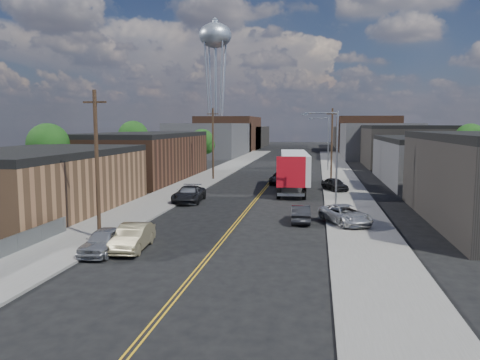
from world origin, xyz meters
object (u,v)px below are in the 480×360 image
(car_ahead_truck, at_px, (280,178))
(car_left_d, at_px, (189,194))
(car_right_oncoming, at_px, (301,214))
(semi_truck, at_px, (295,168))
(water_tower, at_px, (215,40))
(car_left_c, at_px, (189,194))
(car_left_b, at_px, (133,237))
(car_right_lot_c, at_px, (335,184))
(car_right_lot_a, at_px, (345,215))
(car_left_a, at_px, (104,241))

(car_ahead_truck, bearing_deg, car_left_d, -114.31)
(car_right_oncoming, bearing_deg, semi_truck, -88.74)
(water_tower, height_order, car_left_d, water_tower)
(semi_truck, bearing_deg, car_left_c, -136.82)
(car_left_b, bearing_deg, semi_truck, 68.24)
(semi_truck, height_order, car_right_oncoming, semi_truck)
(car_right_lot_c, bearing_deg, water_tower, 86.72)
(car_ahead_truck, bearing_deg, car_left_c, -114.16)
(car_right_oncoming, distance_m, car_right_lot_c, 18.20)
(car_left_d, height_order, car_right_lot_c, car_right_lot_c)
(semi_truck, bearing_deg, car_right_oncoming, -90.68)
(water_tower, height_order, semi_truck, water_tower)
(semi_truck, distance_m, car_right_lot_c, 5.11)
(car_left_d, distance_m, car_right_lot_a, 17.21)
(car_left_a, height_order, car_left_c, car_left_c)
(car_left_c, xyz_separation_m, car_right_lot_c, (14.69, 9.95, 0.07))
(car_ahead_truck, bearing_deg, car_right_lot_a, -72.37)
(car_left_c, relative_size, car_right_lot_a, 1.12)
(car_right_oncoming, bearing_deg, car_left_d, -38.14)
(water_tower, bearing_deg, car_left_b, -80.54)
(semi_truck, xyz_separation_m, car_left_c, (-10.01, -11.13, -1.78))
(water_tower, bearing_deg, car_left_a, -81.39)
(car_left_a, height_order, car_left_b, car_left_b)
(car_left_d, bearing_deg, water_tower, 93.17)
(car_left_c, bearing_deg, semi_truck, 44.20)
(car_left_a, bearing_deg, semi_truck, 70.90)
(car_right_lot_c, bearing_deg, car_left_b, -141.01)
(car_left_d, xyz_separation_m, car_right_oncoming, (11.40, -8.06, -0.09))
(car_left_a, bearing_deg, car_right_lot_a, 34.15)
(car_left_b, height_order, car_left_d, car_left_b)
(semi_truck, height_order, car_left_b, semi_truck)
(car_left_c, distance_m, car_right_oncoming, 13.90)
(car_right_oncoming, bearing_deg, car_left_a, 41.08)
(car_left_c, bearing_deg, water_tower, 96.69)
(car_left_a, distance_m, car_left_b, 1.75)
(semi_truck, distance_m, car_left_d, 15.00)
(water_tower, relative_size, car_ahead_truck, 6.78)
(car_left_d, bearing_deg, car_right_lot_a, -37.83)
(car_left_d, xyz_separation_m, car_right_lot_a, (14.83, -8.73, 0.08))
(car_left_d, height_order, car_right_oncoming, car_left_d)
(semi_truck, relative_size, car_right_lot_c, 4.12)
(semi_truck, bearing_deg, car_right_lot_a, -81.13)
(water_tower, bearing_deg, car_right_lot_c, -67.78)
(car_left_b, distance_m, car_ahead_truck, 34.62)
(car_left_b, distance_m, car_left_c, 17.95)
(car_right_lot_a, bearing_deg, car_left_b, -171.78)
(water_tower, distance_m, car_left_d, 90.50)
(car_left_a, height_order, car_right_lot_a, car_right_lot_a)
(car_left_a, relative_size, car_left_d, 0.83)
(car_ahead_truck, bearing_deg, car_right_lot_c, -40.23)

